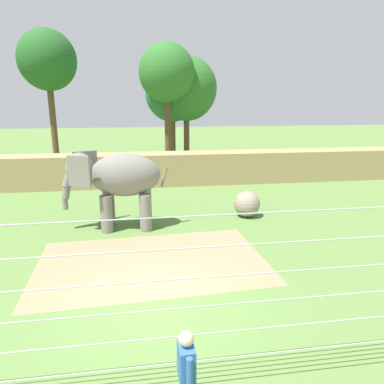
# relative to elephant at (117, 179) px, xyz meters

# --- Properties ---
(ground_plane) EXTENTS (120.00, 120.00, 0.00)m
(ground_plane) POSITION_rel_elephant_xyz_m (1.10, -5.54, -1.95)
(ground_plane) COLOR #5B7F3D
(dirt_patch) EXTENTS (7.07, 4.70, 0.01)m
(dirt_patch) POSITION_rel_elephant_xyz_m (1.13, -3.19, -1.95)
(dirt_patch) COLOR #937F5B
(dirt_patch) RESTS_ON ground
(embankment_wall) EXTENTS (36.00, 1.80, 1.83)m
(embankment_wall) POSITION_rel_elephant_xyz_m (1.10, 7.22, -1.04)
(embankment_wall) COLOR tan
(embankment_wall) RESTS_ON ground
(elephant) EXTENTS (3.99, 1.68, 2.95)m
(elephant) POSITION_rel_elephant_xyz_m (0.00, 0.00, 0.00)
(elephant) COLOR gray
(elephant) RESTS_ON ground
(enrichment_ball) EXTENTS (1.10, 1.10, 1.10)m
(enrichment_ball) POSITION_rel_elephant_xyz_m (5.28, 0.64, -1.41)
(enrichment_ball) COLOR gray
(enrichment_ball) RESTS_ON ground
(cable_fence) EXTENTS (11.15, 0.28, 3.25)m
(cable_fence) POSITION_rel_elephant_xyz_m (1.10, -8.24, -0.32)
(cable_fence) COLOR brown
(cable_fence) RESTS_ON ground
(zookeeper) EXTENTS (0.23, 0.58, 1.67)m
(zookeeper) POSITION_rel_elephant_xyz_m (1.41, -8.93, -1.03)
(zookeeper) COLOR #232328
(zookeeper) RESTS_ON ground
(tree_far_left) EXTENTS (3.99, 3.99, 7.41)m
(tree_far_left) POSITION_rel_elephant_xyz_m (3.46, 14.27, 3.32)
(tree_far_left) COLOR brown
(tree_far_left) RESTS_ON ground
(tree_left_of_centre) EXTENTS (3.85, 3.85, 8.69)m
(tree_left_of_centre) POSITION_rel_elephant_xyz_m (2.93, 12.30, 4.65)
(tree_left_of_centre) COLOR brown
(tree_left_of_centre) RESTS_ON ground
(tree_right_of_centre) EXTENTS (4.59, 4.59, 8.09)m
(tree_right_of_centre) POSITION_rel_elephant_xyz_m (4.56, 14.30, 3.70)
(tree_right_of_centre) COLOR brown
(tree_right_of_centre) RESTS_ON ground
(tree_far_right) EXTENTS (4.01, 4.01, 9.66)m
(tree_far_right) POSITION_rel_elephant_xyz_m (-5.28, 14.25, 5.53)
(tree_far_right) COLOR brown
(tree_far_right) RESTS_ON ground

